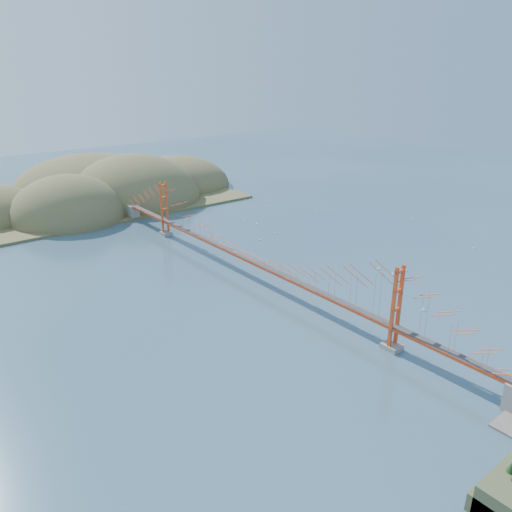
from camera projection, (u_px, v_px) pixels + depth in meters
ground at (250, 277)px, 87.04m from camera, size 320.00×320.00×0.00m
bridge at (250, 239)px, 84.67m from camera, size 2.20×94.40×12.00m
far_headlands at (105, 199)px, 138.37m from camera, size 84.00×58.00×25.00m
sailboat_3 at (257, 223)px, 116.31m from camera, size 0.68×0.68×0.72m
sailboat_15 at (251, 200)px, 136.75m from camera, size 0.58×0.59×0.67m
sailboat_7 at (245, 219)px, 119.41m from camera, size 0.56×0.46×0.66m
sailboat_8 at (317, 210)px, 127.19m from camera, size 0.53×0.51×0.60m
sailboat_17 at (268, 206)px, 130.31m from camera, size 0.57×0.51×0.64m
sailboat_4 at (324, 214)px, 123.98m from camera, size 0.55×0.55×0.57m
sailboat_9 at (413, 218)px, 120.33m from camera, size 0.48×0.52×0.59m
sailboat_2 at (378, 268)px, 90.60m from camera, size 0.64×0.64×0.68m
sailboat_1 at (275, 232)px, 110.06m from camera, size 0.57×0.57×0.60m
sailboat_14 at (393, 273)px, 88.35m from camera, size 0.55×0.60×0.67m
sailboat_12 at (203, 226)px, 114.76m from camera, size 0.53×0.53×0.60m
sailboat_11 at (392, 210)px, 127.22m from camera, size 0.68×0.68×0.73m
sailboat_6 at (423, 310)px, 75.29m from camera, size 0.65×0.65×0.68m
sailboat_5 at (473, 248)px, 100.80m from camera, size 0.61×0.61×0.69m
sailboat_0 at (406, 270)px, 89.79m from camera, size 0.56×0.63×0.71m
sailboat_16 at (260, 239)px, 105.69m from camera, size 0.64×0.64×0.69m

